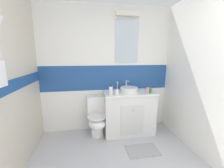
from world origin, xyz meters
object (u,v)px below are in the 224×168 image
Objects in this scene: toilet at (97,118)px; toothbrush_cup at (117,91)px; soap_dispenser at (151,90)px; deodorant_spray_can at (147,90)px; sink_basin at (129,89)px; mouthwash_bottle at (111,90)px.

toothbrush_cup reaches higher than toilet.
soap_dispenser is 0.98× the size of deodorant_spray_can.
toilet is at bearing 156.82° from toothbrush_cup.
sink_basin reaches higher than mouthwash_bottle.
toothbrush_cup is at bearing -23.18° from toilet.
toothbrush_cup is at bearing 179.59° from soap_dispenser.
toilet is 1.10m from deodorant_spray_can.
mouthwash_bottle reaches higher than deodorant_spray_can.
deodorant_spray_can is at bearing -11.02° from toilet.
deodorant_spray_can is (0.57, -0.03, 0.01)m from toothbrush_cup.
mouthwash_bottle reaches higher than soap_dispenser.
soap_dispenser is 0.08m from deodorant_spray_can.
soap_dispenser is at bearing -9.04° from toilet.
toothbrush_cup is at bearing 177.39° from deodorant_spray_can.
sink_basin reaches higher than toilet.
toothbrush_cup reaches higher than soap_dispenser.
toothbrush_cup is at bearing -145.21° from sink_basin.
deodorant_spray_can reaches higher than soap_dispenser.
toilet is 0.68m from toothbrush_cup.
deodorant_spray_can is (0.93, -0.18, 0.56)m from toilet.
mouthwash_bottle is (-0.39, -0.18, 0.04)m from sink_basin.
toilet is 3.27× the size of toothbrush_cup.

